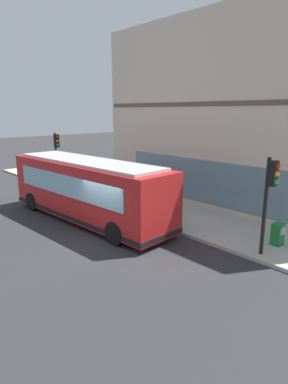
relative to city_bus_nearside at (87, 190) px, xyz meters
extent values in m
plane|color=#2D2D30|center=(-0.74, -2.86, -1.55)|extent=(120.00, 120.00, 0.00)
cube|color=#B2ADA3|center=(3.80, -2.86, -1.48)|extent=(3.89, 40.00, 0.15)
cube|color=beige|center=(10.36, -2.86, 3.67)|extent=(9.23, 16.50, 10.45)
cube|color=brown|center=(5.89, -2.86, 4.19)|extent=(0.36, 16.17, 0.24)
cube|color=slate|center=(5.79, -2.86, 0.05)|extent=(0.12, 11.55, 2.40)
cube|color=red|center=(0.00, -0.02, 0.05)|extent=(3.09, 10.13, 2.70)
cube|color=silver|center=(0.00, -0.02, 1.46)|extent=(2.66, 9.11, 0.12)
cube|color=#8CB2C6|center=(-0.30, 4.96, 0.50)|extent=(2.20, 0.21, 1.20)
cube|color=#8CB2C6|center=(1.27, 0.06, 0.45)|extent=(0.55, 8.19, 1.00)
cube|color=#8CB2C6|center=(-1.27, -0.09, 0.45)|extent=(0.55, 8.19, 1.00)
cube|color=black|center=(0.00, -0.02, -1.12)|extent=(3.13, 10.17, 0.20)
cylinder|color=black|center=(0.93, 3.65, -1.05)|extent=(0.36, 1.02, 1.00)
cylinder|color=black|center=(-1.36, 3.51, -1.05)|extent=(0.36, 1.02, 1.00)
cylinder|color=black|center=(1.35, -3.34, -1.05)|extent=(0.36, 1.02, 1.00)
cylinder|color=black|center=(-0.94, -3.48, -1.05)|extent=(0.36, 1.02, 1.00)
cylinder|color=black|center=(2.38, -8.16, 0.42)|extent=(0.14, 0.14, 3.65)
cube|color=black|center=(2.38, -8.35, 1.70)|extent=(0.32, 0.24, 0.90)
sphere|color=red|center=(2.38, -8.48, 1.98)|extent=(0.20, 0.20, 0.20)
sphere|color=yellow|center=(2.38, -8.48, 1.70)|extent=(0.20, 0.20, 0.20)
sphere|color=green|center=(2.38, -8.48, 1.42)|extent=(0.20, 0.20, 0.20)
cylinder|color=black|center=(2.38, 7.68, 0.48)|extent=(0.14, 0.14, 3.77)
cube|color=black|center=(2.38, 7.49, 1.82)|extent=(0.32, 0.24, 0.90)
sphere|color=red|center=(2.38, 7.36, 2.10)|extent=(0.20, 0.20, 0.20)
sphere|color=yellow|center=(2.38, 7.36, 1.82)|extent=(0.20, 0.20, 0.20)
sphere|color=green|center=(2.38, 7.36, 1.54)|extent=(0.20, 0.20, 0.20)
cylinder|color=gold|center=(2.72, -3.67, -1.13)|extent=(0.24, 0.24, 0.55)
sphere|color=gold|center=(2.72, -3.67, -0.77)|extent=(0.22, 0.22, 0.22)
cylinder|color=gold|center=(2.72, -3.84, -1.08)|extent=(0.10, 0.12, 0.10)
cylinder|color=gold|center=(2.89, -3.67, -1.08)|extent=(0.12, 0.10, 0.10)
cylinder|color=#3359A5|center=(4.55, 4.99, -1.00)|extent=(0.14, 0.14, 0.81)
cylinder|color=#3359A5|center=(4.53, 5.17, -1.00)|extent=(0.14, 0.14, 0.81)
cylinder|color=silver|center=(4.54, 5.08, -0.28)|extent=(0.32, 0.32, 0.64)
sphere|color=beige|center=(4.54, 5.08, 0.15)|extent=(0.22, 0.22, 0.22)
cylinder|color=#B23338|center=(2.93, -0.75, -0.97)|extent=(0.14, 0.14, 0.88)
cylinder|color=#B23338|center=(2.95, -0.57, -0.97)|extent=(0.14, 0.14, 0.88)
cylinder|color=black|center=(2.94, -0.66, -0.18)|extent=(0.32, 0.32, 0.69)
sphere|color=beige|center=(2.94, -0.66, 0.28)|extent=(0.24, 0.24, 0.24)
cube|color=#197233|center=(3.65, -8.14, -0.95)|extent=(0.44, 0.40, 0.90)
cube|color=#8CB2C6|center=(3.65, -8.35, -0.77)|extent=(0.35, 0.03, 0.30)
camera|label=1|loc=(-8.64, -13.75, 3.83)|focal=30.91mm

